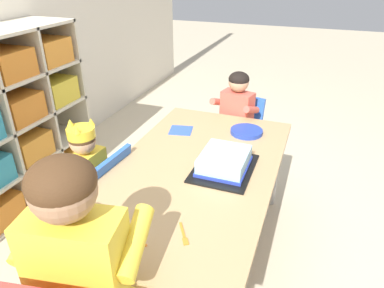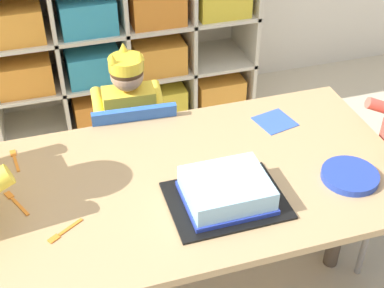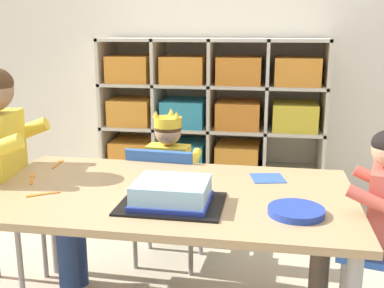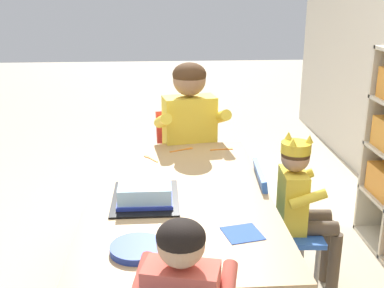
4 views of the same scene
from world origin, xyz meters
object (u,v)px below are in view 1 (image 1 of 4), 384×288
(classroom_chair_guest_side, at_px, (238,131))
(guest_at_table_side, at_px, (233,118))
(fork_near_child_seat, at_px, (74,230))
(fork_at_table_front_edge, at_px, (184,235))
(paper_plate_stack, at_px, (247,132))
(classroom_chair_blue, at_px, (101,197))
(activity_table, at_px, (193,178))
(birthday_cake_on_tray, at_px, (224,162))
(fork_scattered_mid_table, at_px, (125,247))
(adult_helper_seated, at_px, (88,255))
(child_with_crown, at_px, (81,173))

(classroom_chair_guest_side, relative_size, guest_at_table_side, 0.76)
(fork_near_child_seat, xyz_separation_m, fork_at_table_front_edge, (0.12, -0.40, -0.00))
(guest_at_table_side, height_order, paper_plate_stack, guest_at_table_side)
(fork_near_child_seat, bearing_deg, classroom_chair_blue, 107.60)
(activity_table, height_order, birthday_cake_on_tray, birthday_cake_on_tray)
(fork_near_child_seat, bearing_deg, activity_table, 57.69)
(classroom_chair_guest_side, distance_m, fork_at_table_front_edge, 1.31)
(guest_at_table_side, height_order, fork_at_table_front_edge, guest_at_table_side)
(classroom_chair_guest_side, relative_size, fork_near_child_seat, 5.08)
(fork_near_child_seat, bearing_deg, fork_at_table_front_edge, 9.73)
(fork_scattered_mid_table, bearing_deg, guest_at_table_side, 61.98)
(classroom_chair_blue, bearing_deg, classroom_chair_guest_side, 155.47)
(guest_at_table_side, xyz_separation_m, paper_plate_stack, (-0.26, -0.15, 0.04))
(adult_helper_seated, height_order, paper_plate_stack, adult_helper_seated)
(classroom_chair_guest_side, height_order, guest_at_table_side, guest_at_table_side)
(activity_table, bearing_deg, classroom_chair_guest_side, -2.34)
(birthday_cake_on_tray, bearing_deg, fork_near_child_seat, 146.54)
(activity_table, distance_m, guest_at_table_side, 0.75)
(guest_at_table_side, bearing_deg, adult_helper_seated, -80.65)
(classroom_chair_blue, height_order, fork_scattered_mid_table, classroom_chair_blue)
(adult_helper_seated, xyz_separation_m, fork_near_child_seat, (0.13, 0.16, -0.06))
(activity_table, xyz_separation_m, child_with_crown, (-0.12, 0.59, -0.03))
(activity_table, bearing_deg, birthday_cake_on_tray, -70.70)
(activity_table, height_order, fork_near_child_seat, fork_near_child_seat)
(child_with_crown, height_order, paper_plate_stack, child_with_crown)
(fork_at_table_front_edge, bearing_deg, classroom_chair_guest_side, -28.12)
(fork_near_child_seat, relative_size, fork_at_table_front_edge, 1.15)
(classroom_chair_guest_side, bearing_deg, adult_helper_seated, -81.22)
(fork_near_child_seat, bearing_deg, adult_helper_seated, -45.94)
(fork_scattered_mid_table, bearing_deg, fork_near_child_seat, 152.53)
(birthday_cake_on_tray, relative_size, fork_near_child_seat, 2.82)
(classroom_chair_blue, bearing_deg, birthday_cake_on_tray, 109.19)
(adult_helper_seated, distance_m, classroom_chair_guest_side, 1.57)
(classroom_chair_blue, distance_m, child_with_crown, 0.17)
(classroom_chair_guest_side, relative_size, birthday_cake_on_tray, 1.80)
(fork_at_table_front_edge, bearing_deg, child_with_crown, 32.28)
(birthday_cake_on_tray, bearing_deg, fork_scattered_mid_table, 163.27)
(fork_scattered_mid_table, distance_m, fork_at_table_front_edge, 0.22)
(activity_table, distance_m, birthday_cake_on_tray, 0.18)
(paper_plate_stack, xyz_separation_m, fork_scattered_mid_table, (-1.07, 0.21, -0.01))
(fork_at_table_front_edge, bearing_deg, paper_plate_stack, -34.18)
(paper_plate_stack, height_order, fork_at_table_front_edge, paper_plate_stack)
(child_with_crown, bearing_deg, activity_table, 104.87)
(activity_table, bearing_deg, child_with_crown, 101.07)
(birthday_cake_on_tray, relative_size, fork_scattered_mid_table, 2.73)
(paper_plate_stack, distance_m, fork_at_table_front_edge, 0.94)
(classroom_chair_blue, relative_size, paper_plate_stack, 3.39)
(paper_plate_stack, distance_m, fork_near_child_seat, 1.15)
(activity_table, distance_m, classroom_chair_blue, 0.52)
(classroom_chair_blue, distance_m, fork_at_table_front_edge, 0.73)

